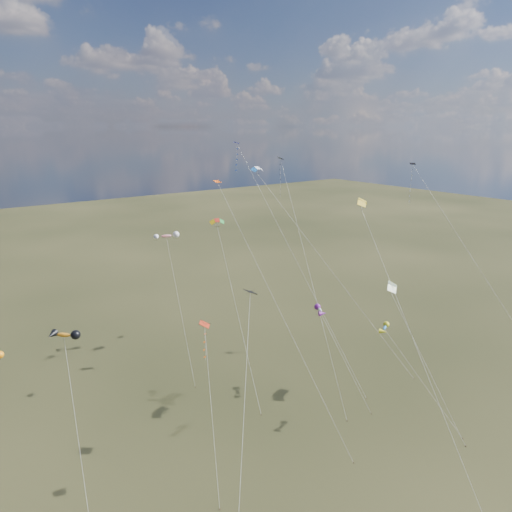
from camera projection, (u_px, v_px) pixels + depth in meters
ground at (354, 462)px, 49.25m from camera, size 400.00×400.00×0.00m
diamond_black_high at (284, 188)px, 70.85m from camera, size 8.82×24.49×30.31m
diamond_navy_tall at (247, 176)px, 63.85m from camera, size 7.41×20.86×32.85m
diamond_black_mid at (246, 377)px, 36.78m from camera, size 12.07×14.42×21.15m
diamond_red_low at (206, 348)px, 47.46m from camera, size 4.25×8.83×15.46m
diamond_navy_right at (419, 195)px, 66.00m from camera, size 7.24×22.36×29.90m
diamond_orange_center at (261, 272)px, 52.52m from camera, size 4.73×20.41×28.71m
parafoil_yellow at (363, 201)px, 50.93m from camera, size 7.81×24.37×27.58m
parafoil_blue_white at (259, 170)px, 67.15m from camera, size 13.32×22.03×29.53m
parafoil_striped at (393, 284)px, 57.53m from camera, size 3.30×13.98×16.49m
parafoil_tricolor at (218, 222)px, 62.49m from camera, size 3.30×14.01×23.01m
novelty_orange_black at (64, 335)px, 45.89m from camera, size 3.41×12.40×15.22m
novelty_white_purple at (320, 310)px, 59.16m from camera, size 2.88×9.09×12.38m
novelty_redwhite_stripe at (166, 236)px, 69.39m from camera, size 4.44×13.64×19.41m
novelty_blue_yellow at (385, 328)px, 51.82m from camera, size 7.19×8.41×13.23m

